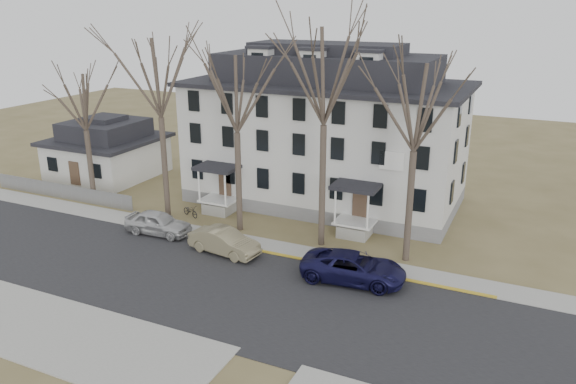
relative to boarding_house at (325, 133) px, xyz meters
The scene contains 17 objects.
ground 18.85m from the boarding_house, 83.64° to the right, with size 120.00×120.00×0.00m, color olive.
main_road 16.96m from the boarding_house, 82.85° to the right, with size 120.00×10.00×0.04m, color #27272A.
far_sidewalk 11.49m from the boarding_house, 78.64° to the right, with size 120.00×2.00×0.08m, color #A09F97.
near_sidewalk_left 24.33m from the boarding_house, 104.65° to the right, with size 20.00×5.00×0.08m, color #A09F97.
yellow_curb 13.99m from the boarding_house, 57.18° to the right, with size 14.00×0.25×0.06m, color gold.
boarding_house is the anchor object (origin of this frame).
small_house 20.34m from the boarding_house, behind, with size 8.70×8.70×5.00m.
fence 21.48m from the boarding_house, 156.01° to the right, with size 14.00×0.06×1.20m, color gray.
tree_far_left 13.12m from the boarding_house, 137.82° to the right, with size 8.40×8.40×13.72m.
tree_mid_left 9.66m from the boarding_house, 110.20° to the right, with size 7.80×7.80×12.74m.
tree_center 10.39m from the boarding_house, 69.80° to the right, with size 9.00×9.00×14.70m.
tree_mid_right 12.51m from the boarding_house, 43.81° to the right, with size 7.80×7.80×12.74m.
tree_bungalow 18.17m from the boarding_house, 152.99° to the right, with size 6.60×6.60×10.78m.
car_silver 14.25m from the boarding_house, 124.01° to the right, with size 1.84×4.59×1.56m, color silver.
car_tan 12.98m from the boarding_house, 99.09° to the right, with size 1.62×4.65×1.53m, color gray.
car_navy 14.48m from the boarding_house, 61.83° to the right, with size 2.68×5.80×1.61m, color #13123A.
bicycle_left 11.72m from the boarding_house, 134.37° to the right, with size 0.57×1.62×0.85m, color black.
Camera 1 is at (13.02, -21.23, 14.74)m, focal length 35.00 mm.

